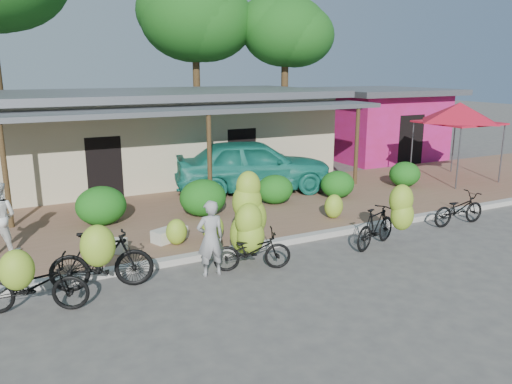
% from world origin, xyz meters
% --- Properties ---
extents(ground, '(100.00, 100.00, 0.00)m').
position_xyz_m(ground, '(0.00, 0.00, 0.00)').
color(ground, '#4D4A47').
rests_on(ground, ground).
extents(sidewalk, '(60.00, 6.00, 0.12)m').
position_xyz_m(sidewalk, '(0.00, 5.00, 0.06)').
color(sidewalk, '#855C47').
rests_on(sidewalk, ground).
extents(curb, '(60.00, 0.25, 0.15)m').
position_xyz_m(curb, '(0.00, 2.00, 0.07)').
color(curb, '#A8A399').
rests_on(curb, ground).
extents(shop_main, '(13.00, 8.50, 3.35)m').
position_xyz_m(shop_main, '(0.00, 10.93, 1.72)').
color(shop_main, '#B9AB8C').
rests_on(shop_main, ground).
extents(shop_pink, '(6.00, 6.00, 3.25)m').
position_xyz_m(shop_pink, '(10.50, 10.99, 1.67)').
color(shop_pink, '#B81C78').
rests_on(shop_pink, ground).
extents(tree_center_right, '(5.49, 5.40, 8.77)m').
position_xyz_m(tree_center_right, '(3.31, 16.61, 6.71)').
color(tree_center_right, '#4F3D1F').
rests_on(tree_center_right, ground).
extents(tree_near_right, '(4.48, 4.30, 7.73)m').
position_xyz_m(tree_near_right, '(7.31, 14.61, 6.05)').
color(tree_near_right, '#4F3D1F').
rests_on(tree_near_right, ground).
extents(hedge_1, '(1.32, 1.19, 1.03)m').
position_xyz_m(hedge_1, '(-3.43, 5.27, 0.64)').
color(hedge_1, '#135313').
rests_on(hedge_1, sidewalk).
extents(hedge_2, '(1.32, 1.19, 1.03)m').
position_xyz_m(hedge_2, '(-0.72, 4.84, 0.64)').
color(hedge_2, '#135313').
rests_on(hedge_2, sidewalk).
extents(hedge_3, '(1.14, 1.02, 0.89)m').
position_xyz_m(hedge_3, '(1.72, 5.06, 0.56)').
color(hedge_3, '#135313').
rests_on(hedge_3, sidewalk).
extents(hedge_4, '(1.11, 1.00, 0.87)m').
position_xyz_m(hedge_4, '(3.86, 4.78, 0.55)').
color(hedge_4, '#135313').
rests_on(hedge_4, sidewalk).
extents(hedge_5, '(1.12, 1.01, 0.87)m').
position_xyz_m(hedge_5, '(6.91, 5.00, 0.56)').
color(hedge_5, '#135313').
rests_on(hedge_5, sidewalk).
extents(red_canopy, '(3.50, 3.50, 2.86)m').
position_xyz_m(red_canopy, '(9.33, 5.00, 2.61)').
color(red_canopy, '#59595E').
rests_on(red_canopy, sidewalk).
extents(bike_far_left, '(2.01, 1.47, 1.39)m').
position_xyz_m(bike_far_left, '(-5.39, 0.92, 0.56)').
color(bike_far_left, black).
rests_on(bike_far_left, ground).
extents(bike_left, '(2.02, 1.38, 1.50)m').
position_xyz_m(bike_left, '(-4.14, 1.30, 0.67)').
color(bike_left, black).
rests_on(bike_left, ground).
extents(bike_center, '(1.75, 1.39, 2.03)m').
position_xyz_m(bike_center, '(-1.03, 1.25, 0.82)').
color(bike_center, black).
rests_on(bike_center, ground).
extents(bike_right, '(1.70, 1.35, 1.62)m').
position_xyz_m(bike_right, '(2.22, 0.69, 0.70)').
color(bike_right, black).
rests_on(bike_right, ground).
extents(bike_far_right, '(1.73, 0.65, 0.90)m').
position_xyz_m(bike_far_right, '(5.31, 1.21, 0.45)').
color(bike_far_right, black).
rests_on(bike_far_right, ground).
extents(loose_banana_a, '(0.50, 0.42, 0.62)m').
position_xyz_m(loose_banana_a, '(-2.15, 2.86, 0.43)').
color(loose_banana_a, '#A2BD2F').
rests_on(loose_banana_a, sidewalk).
extents(loose_banana_b, '(0.53, 0.45, 0.66)m').
position_xyz_m(loose_banana_b, '(-1.30, 2.68, 0.45)').
color(loose_banana_b, '#A2BD2F').
rests_on(loose_banana_b, sidewalk).
extents(loose_banana_c, '(0.54, 0.46, 0.67)m').
position_xyz_m(loose_banana_c, '(2.41, 2.95, 0.46)').
color(loose_banana_c, '#A2BD2F').
rests_on(loose_banana_c, sidewalk).
extents(sack_near, '(0.94, 0.69, 0.30)m').
position_xyz_m(sack_near, '(-2.22, 3.22, 0.27)').
color(sack_near, beige).
rests_on(sack_near, sidewalk).
extents(sack_far, '(0.84, 0.71, 0.28)m').
position_xyz_m(sack_far, '(-3.67, 3.10, 0.26)').
color(sack_far, beige).
rests_on(sack_far, sidewalk).
extents(vendor, '(0.60, 0.40, 1.60)m').
position_xyz_m(vendor, '(-2.00, 1.08, 0.80)').
color(vendor, gray).
rests_on(vendor, ground).
extents(teal_van, '(5.60, 3.38, 1.78)m').
position_xyz_m(teal_van, '(1.85, 6.80, 1.01)').
color(teal_van, '#1B7B69').
rests_on(teal_van, sidewalk).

